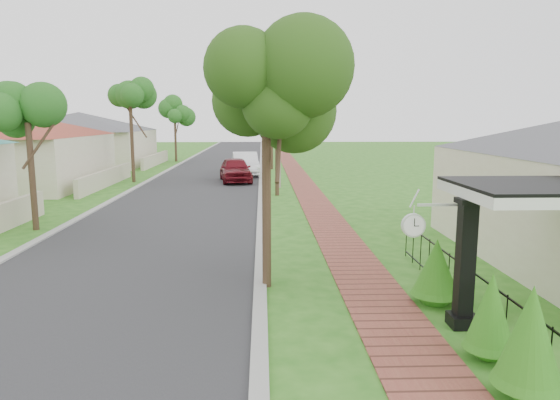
# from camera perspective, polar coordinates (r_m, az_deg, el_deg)

# --- Properties ---
(ground) EXTENTS (160.00, 160.00, 0.00)m
(ground) POSITION_cam_1_polar(r_m,az_deg,el_deg) (10.77, -5.85, -12.40)
(ground) COLOR #286718
(ground) RESTS_ON ground
(road) EXTENTS (7.00, 120.00, 0.02)m
(road) POSITION_cam_1_polar(r_m,az_deg,el_deg) (30.48, -9.05, 1.61)
(road) COLOR #28282B
(road) RESTS_ON ground
(kerb_right) EXTENTS (0.30, 120.00, 0.10)m
(kerb_right) POSITION_cam_1_polar(r_m,az_deg,el_deg) (30.26, -2.17, 1.66)
(kerb_right) COLOR #9E9E99
(kerb_right) RESTS_ON ground
(kerb_left) EXTENTS (0.30, 120.00, 0.10)m
(kerb_left) POSITION_cam_1_polar(r_m,az_deg,el_deg) (31.14, -15.73, 1.54)
(kerb_left) COLOR #9E9E99
(kerb_left) RESTS_ON ground
(sidewalk) EXTENTS (1.50, 120.00, 0.03)m
(sidewalk) POSITION_cam_1_polar(r_m,az_deg,el_deg) (30.36, 2.75, 1.69)
(sidewalk) COLOR brown
(sidewalk) RESTS_ON ground
(porch_post) EXTENTS (0.48, 0.48, 2.52)m
(porch_post) POSITION_cam_1_polar(r_m,az_deg,el_deg) (10.18, 20.35, -7.57)
(porch_post) COLOR black
(porch_post) RESTS_ON ground
(picket_fence) EXTENTS (0.03, 8.02, 1.00)m
(picket_fence) POSITION_cam_1_polar(r_m,az_deg,el_deg) (11.37, 19.92, -8.91)
(picket_fence) COLOR black
(picket_fence) RESTS_ON ground
(street_trees) EXTENTS (10.70, 37.65, 5.89)m
(street_trees) POSITION_cam_1_polar(r_m,az_deg,el_deg) (37.02, -7.75, 10.00)
(street_trees) COLOR #382619
(street_trees) RESTS_ON ground
(hedge_row) EXTENTS (0.92, 4.69, 1.80)m
(hedge_row) POSITION_cam_1_polar(r_m,az_deg,el_deg) (9.55, 21.54, -11.12)
(hedge_row) COLOR #1F6D15
(hedge_row) RESTS_ON ground
(far_house_grey) EXTENTS (15.56, 15.56, 4.60)m
(far_house_grey) POSITION_cam_1_polar(r_m,az_deg,el_deg) (46.74, -21.82, 6.55)
(far_house_grey) COLOR beige
(far_house_grey) RESTS_ON ground
(parked_car_red) EXTENTS (2.49, 4.79, 1.56)m
(parked_car_red) POSITION_cam_1_polar(r_m,az_deg,el_deg) (32.09, -5.13, 3.46)
(parked_car_red) COLOR maroon
(parked_car_red) RESTS_ON ground
(parked_car_white) EXTENTS (2.15, 5.06, 1.62)m
(parked_car_white) POSITION_cam_1_polar(r_m,az_deg,el_deg) (35.85, -3.99, 4.13)
(parked_car_white) COLOR white
(parked_car_white) RESTS_ON ground
(near_tree) EXTENTS (2.21, 2.21, 5.67)m
(near_tree) POSITION_cam_1_polar(r_m,az_deg,el_deg) (11.51, -1.61, 12.01)
(near_tree) COLOR #382619
(near_tree) RESTS_ON ground
(utility_pole) EXTENTS (1.20, 0.24, 7.73)m
(utility_pole) POSITION_cam_1_polar(r_m,az_deg,el_deg) (29.08, -0.14, 9.12)
(utility_pole) COLOR gray
(utility_pole) RESTS_ON ground
(station_clock) EXTENTS (1.08, 0.13, 0.66)m
(station_clock) POSITION_cam_1_polar(r_m,az_deg,el_deg) (10.06, 15.18, -2.64)
(station_clock) COLOR silver
(station_clock) RESTS_ON ground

